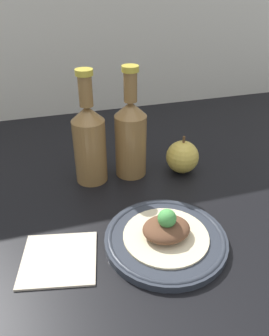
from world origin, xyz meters
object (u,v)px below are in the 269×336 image
(plate, at_px, (166,239))
(cider_bottle_right, at_px, (129,136))
(apple, at_px, (182,157))
(plated_food, at_px, (166,230))
(cider_bottle_left, at_px, (89,141))

(plate, height_order, cider_bottle_right, cider_bottle_right)
(plate, height_order, apple, apple)
(plated_food, bearing_deg, cider_bottle_right, 89.50)
(cider_bottle_left, height_order, cider_bottle_right, same)
(plated_food, height_order, cider_bottle_left, cider_bottle_left)
(plated_food, xyz_separation_m, cider_bottle_right, (0.00, 0.25, 0.07))
(cider_bottle_right, xyz_separation_m, apple, (0.12, -0.03, -0.06))
(cider_bottle_right, relative_size, apple, 2.75)
(cider_bottle_right, bearing_deg, cider_bottle_left, 180.00)
(plate, distance_m, plated_food, 0.02)
(cider_bottle_left, distance_m, cider_bottle_right, 0.09)
(plated_food, xyz_separation_m, apple, (0.13, 0.22, 0.01))
(plate, relative_size, cider_bottle_left, 0.86)
(plated_food, bearing_deg, cider_bottle_left, 109.75)
(cider_bottle_right, bearing_deg, apple, -12.36)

